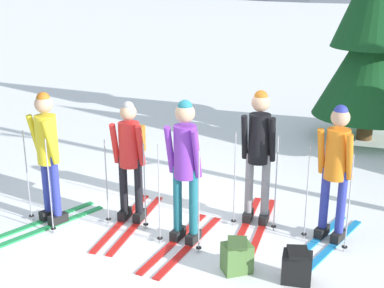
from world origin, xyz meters
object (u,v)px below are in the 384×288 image
Objects in this scene: skier_in_yellow at (47,152)px; backpack_on_snow_beside at (297,266)px; skier_in_black at (259,151)px; skier_in_orange at (336,168)px; skier_in_purple at (185,166)px; pine_tree_near at (377,18)px; skier_in_red at (130,156)px; backpack_on_snow_front at (237,257)px.

backpack_on_snow_beside is at bearing -20.90° from skier_in_yellow.
skier_in_black is 1.04× the size of skier_in_orange.
pine_tree_near is at bearing 54.62° from skier_in_purple.
skier_in_orange is (2.60, -0.36, 0.04)m from skier_in_red.
skier_in_purple is at bearing -174.01° from skier_in_orange.
skier_in_purple is at bearing 148.25° from backpack_on_snow_beside.
backpack_on_snow_beside is (0.40, -1.41, -0.83)m from skier_in_black.
skier_in_yellow is 2.82m from backpack_on_snow_front.
skier_in_purple is at bearing 134.99° from backpack_on_snow_front.
skier_in_purple is 5.73m from pine_tree_near.
skier_in_black is at bearing 33.77° from skier_in_purple.
backpack_on_snow_front is (1.43, -1.20, -0.75)m from skier_in_red.
pine_tree_near is at bearing 63.61° from backpack_on_snow_front.
skier_in_yellow is 2.76m from skier_in_black.
backpack_on_snow_beside is at bearing -31.75° from skier_in_purple.
pine_tree_near is at bearing 59.51° from skier_in_black.
skier_in_black is 1.69m from backpack_on_snow_beside.
skier_in_black reaches higher than skier_in_red.
skier_in_purple is at bearing -35.32° from skier_in_red.
skier_in_black reaches higher than backpack_on_snow_front.
pine_tree_near is (1.40, 4.34, 1.41)m from skier_in_orange.
backpack_on_snow_front is 0.67m from backpack_on_snow_beside.
skier_in_purple is 1.09m from skier_in_black.
skier_in_black is (0.91, 0.61, -0.00)m from skier_in_purple.
skier_in_purple is 4.74× the size of backpack_on_snow_front.
backpack_on_snow_front is at bearing -22.73° from skier_in_yellow.
skier_in_purple is 4.83× the size of backpack_on_snow_beside.
skier_in_orange is at bearing -107.81° from pine_tree_near.
skier_in_red is 0.96m from skier_in_purple.
pine_tree_near is at bearing 39.28° from skier_in_yellow.
skier_in_black is 4.76m from pine_tree_near.
skier_in_purple is at bearing -12.09° from skier_in_yellow.
skier_in_black is (1.68, 0.06, 0.09)m from skier_in_red.
skier_in_orange reaches higher than skier_in_red.
backpack_on_snow_beside is (-1.92, -5.34, -2.20)m from pine_tree_near.
skier_in_purple is 1.24m from backpack_on_snow_front.
skier_in_yellow is 0.98× the size of skier_in_purple.
backpack_on_snow_front is (-2.57, -5.18, -2.20)m from pine_tree_near.
skier_in_orange is at bearing -24.31° from skier_in_black.
skier_in_orange is 1.38m from backpack_on_snow_beside.
skier_in_red is at bearing 139.93° from backpack_on_snow_front.
backpack_on_snow_front is at bearing -45.01° from skier_in_purple.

